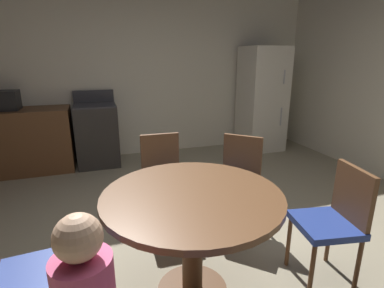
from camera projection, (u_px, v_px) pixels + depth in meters
ground_plane at (203, 263)px, 2.39m from camera, size 14.00×14.00×0.00m
wall_back at (137, 72)px, 4.81m from camera, size 6.17×0.12×2.70m
kitchen_counter at (6, 143)px, 4.12m from camera, size 1.72×0.60×0.90m
oven_range at (97, 134)px, 4.49m from camera, size 0.60×0.60×1.10m
refrigerator at (262, 99)px, 5.16m from camera, size 0.68×0.68×1.76m
microwave at (0, 101)px, 3.96m from camera, size 0.44×0.32×0.26m
dining_table at (192, 216)px, 1.93m from camera, size 1.16×1.16×0.76m
chair_north at (163, 173)px, 2.90m from camera, size 0.41×0.41×0.87m
chair_east at (335, 217)px, 2.11m from camera, size 0.46×0.46×0.87m
chair_northeast at (238, 175)px, 2.85m from camera, size 0.57×0.57×0.87m
chair_west at (15, 273)px, 1.56m from camera, size 0.44×0.44×0.87m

